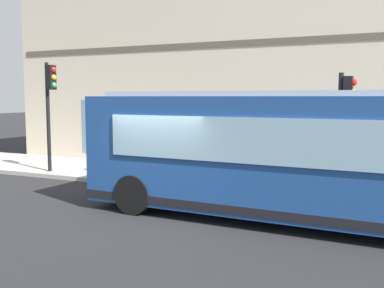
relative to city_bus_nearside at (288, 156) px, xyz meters
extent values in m
plane|color=#262628|center=(-0.67, 2.89, -1.55)|extent=(120.00, 120.00, 0.00)
cube|color=#B2ADA3|center=(3.95, 2.89, -1.48)|extent=(4.05, 40.00, 0.15)
cube|color=beige|center=(9.45, 2.89, 2.93)|extent=(6.95, 22.58, 8.98)
cube|color=brown|center=(6.13, 2.89, 3.38)|extent=(0.36, 22.13, 0.24)
cube|color=slate|center=(6.03, 2.89, 0.05)|extent=(0.12, 15.81, 2.40)
cube|color=#1E478C|center=(0.00, -0.02, 0.05)|extent=(2.83, 10.08, 2.70)
cube|color=silver|center=(0.00, -0.02, 1.46)|extent=(2.42, 9.07, 0.12)
cube|color=#8CB2C6|center=(0.17, 4.96, 0.50)|extent=(2.20, 0.15, 1.20)
cube|color=#8CB2C6|center=(1.27, -0.06, 0.45)|extent=(0.33, 8.20, 1.00)
cube|color=#8CB2C6|center=(-1.27, 0.03, 0.45)|extent=(0.33, 8.20, 1.00)
cube|color=black|center=(0.00, -0.02, -1.12)|extent=(2.87, 10.12, 0.20)
cylinder|color=black|center=(1.27, 3.54, -1.05)|extent=(0.33, 1.01, 1.00)
cylinder|color=black|center=(-1.03, 3.62, -1.05)|extent=(0.33, 1.01, 1.00)
cylinder|color=black|center=(2.59, -0.83, 0.32)|extent=(0.14, 0.14, 3.45)
cube|color=black|center=(2.59, -1.02, 1.49)|extent=(0.32, 0.24, 0.90)
sphere|color=red|center=(2.59, -1.15, 1.77)|extent=(0.20, 0.20, 0.20)
sphere|color=yellow|center=(2.59, -1.15, 1.49)|extent=(0.20, 0.20, 0.20)
sphere|color=green|center=(2.59, -1.15, 1.21)|extent=(0.20, 0.20, 0.20)
cylinder|color=black|center=(2.52, 9.58, 0.62)|extent=(0.14, 0.14, 4.04)
cube|color=black|center=(2.52, 9.39, 2.09)|extent=(0.32, 0.24, 0.90)
sphere|color=red|center=(2.52, 9.26, 2.37)|extent=(0.20, 0.20, 0.20)
sphere|color=yellow|center=(2.52, 9.26, 2.09)|extent=(0.20, 0.20, 0.20)
sphere|color=green|center=(2.52, 9.26, 1.81)|extent=(0.20, 0.20, 0.20)
cylinder|color=gold|center=(4.72, -0.29, -1.13)|extent=(0.24, 0.24, 0.55)
sphere|color=gold|center=(4.72, -0.29, -0.77)|extent=(0.22, 0.22, 0.22)
cylinder|color=gold|center=(4.72, -0.46, -1.08)|extent=(0.10, 0.12, 0.10)
cylinder|color=gold|center=(4.89, -0.29, -1.08)|extent=(0.12, 0.10, 0.10)
cylinder|color=gold|center=(4.96, 3.95, -0.98)|extent=(0.14, 0.14, 0.84)
cylinder|color=gold|center=(4.81, 3.86, -0.98)|extent=(0.14, 0.14, 0.84)
cylinder|color=#99994C|center=(4.89, 3.91, -0.23)|extent=(0.32, 0.32, 0.67)
sphere|color=tan|center=(4.89, 3.91, 0.22)|extent=(0.23, 0.23, 0.23)
cylinder|color=#99994C|center=(3.49, 1.23, -0.99)|extent=(0.14, 0.14, 0.83)
cylinder|color=#99994C|center=(3.47, 1.41, -0.99)|extent=(0.14, 0.14, 0.83)
cylinder|color=#8C3F8C|center=(3.48, 1.32, -0.24)|extent=(0.32, 0.32, 0.66)
sphere|color=#9E704C|center=(3.48, 1.32, 0.20)|extent=(0.23, 0.23, 0.23)
cube|color=#BF3F19|center=(3.30, 7.66, -0.95)|extent=(0.44, 0.40, 0.90)
cube|color=#8CB2C6|center=(3.30, 7.45, -0.77)|extent=(0.35, 0.03, 0.30)
camera|label=1|loc=(-10.56, -2.45, 1.38)|focal=42.62mm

